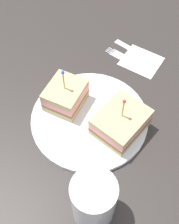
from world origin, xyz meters
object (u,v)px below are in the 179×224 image
sandwich_half_back (121,122)px  fork (124,58)px  knife (133,50)px  sandwich_half_front (65,96)px  drink_glass (93,201)px  plate (90,119)px  napkin (141,61)px

sandwich_half_back → fork: 21.32cm
fork → knife: size_ratio=1.08×
sandwich_half_front → drink_glass: sandwich_half_front is taller
sandwich_half_front → drink_glass: bearing=-162.3°
plate → knife: bearing=-24.7°
sandwich_half_front → knife: (18.11, -15.25, -3.45)cm
sandwich_half_back → napkin: bearing=-14.8°
sandwich_half_front → sandwich_half_back: size_ratio=0.78×
plate → sandwich_half_front: bearing=57.0°
drink_glass → napkin: (36.87, -9.96, -5.03)cm
drink_glass → knife: size_ratio=1.01×
drink_glass → knife: drink_glass is taller
sandwich_half_front → napkin: (14.54, -17.09, -3.55)cm
sandwich_half_back → knife: bearing=-8.4°
drink_glass → knife: 41.54cm
drink_glass → plate: bearing=5.5°
plate → napkin: size_ratio=2.71×
sandwich_half_front → fork: bearing=-39.8°
fork → sandwich_half_front: bearing=140.2°
sandwich_half_front → napkin: 22.72cm
sandwich_half_back → napkin: (20.28, -5.35, -3.32)cm
sandwich_half_back → drink_glass: drink_glass is taller
knife → plate: bearing=155.3°
napkin → sandwich_half_back: bearing=165.2°
fork → napkin: bearing=-100.1°
sandwich_half_back → knife: 24.32cm
plate → sandwich_half_front: 7.08cm
plate → fork: size_ratio=2.10×
drink_glass → napkin: drink_glass is taller
fork → sandwich_half_back: bearing=177.3°
plate → drink_glass: 19.50cm
plate → sandwich_half_back: 7.39cm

